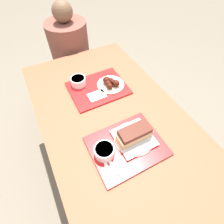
% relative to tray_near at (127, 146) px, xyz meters
% --- Properties ---
extents(ground_plane, '(12.00, 12.00, 0.00)m').
position_rel_tray_near_xyz_m(ground_plane, '(0.03, 0.23, -0.78)').
color(ground_plane, '#706656').
extents(picnic_table, '(0.84, 1.48, 0.77)m').
position_rel_tray_near_xyz_m(picnic_table, '(0.03, 0.23, -0.11)').
color(picnic_table, brown).
rests_on(picnic_table, ground_plane).
extents(picnic_bench_far, '(0.80, 0.28, 0.42)m').
position_rel_tray_near_xyz_m(picnic_bench_far, '(0.03, 1.19, -0.43)').
color(picnic_bench_far, brown).
rests_on(picnic_bench_far, ground_plane).
extents(tray_near, '(0.39, 0.31, 0.01)m').
position_rel_tray_near_xyz_m(tray_near, '(0.00, 0.00, 0.00)').
color(tray_near, red).
rests_on(tray_near, picnic_table).
extents(tray_far, '(0.39, 0.31, 0.01)m').
position_rel_tray_near_xyz_m(tray_far, '(0.05, 0.48, 0.00)').
color(tray_far, red).
rests_on(tray_far, picnic_table).
extents(bowl_coleslaw_near, '(0.10, 0.10, 0.06)m').
position_rel_tray_near_xyz_m(bowl_coleslaw_near, '(-0.13, 0.01, 0.04)').
color(bowl_coleslaw_near, silver).
rests_on(bowl_coleslaw_near, tray_near).
extents(brisket_sandwich_plate, '(0.22, 0.22, 0.09)m').
position_rel_tray_near_xyz_m(brisket_sandwich_plate, '(0.05, 0.02, 0.04)').
color(brisket_sandwich_plate, beige).
rests_on(brisket_sandwich_plate, tray_near).
extents(plastic_fork_near, '(0.04, 0.17, 0.00)m').
position_rel_tray_near_xyz_m(plastic_fork_near, '(-0.15, -0.03, 0.01)').
color(plastic_fork_near, white).
rests_on(plastic_fork_near, tray_near).
extents(plastic_knife_near, '(0.03, 0.17, 0.00)m').
position_rel_tray_near_xyz_m(plastic_knife_near, '(-0.12, -0.03, 0.01)').
color(plastic_knife_near, white).
rests_on(plastic_knife_near, tray_near).
extents(condiment_packet, '(0.04, 0.03, 0.01)m').
position_rel_tray_near_xyz_m(condiment_packet, '(0.02, 0.07, 0.01)').
color(condiment_packet, '#3F3F47').
rests_on(condiment_packet, tray_near).
extents(bowl_coleslaw_far, '(0.10, 0.10, 0.06)m').
position_rel_tray_near_xyz_m(bowl_coleslaw_far, '(-0.06, 0.57, 0.04)').
color(bowl_coleslaw_far, silver).
rests_on(bowl_coleslaw_far, tray_far).
extents(wings_plate_far, '(0.19, 0.19, 0.06)m').
position_rel_tray_near_xyz_m(wings_plate_far, '(0.14, 0.46, 0.03)').
color(wings_plate_far, beige).
rests_on(wings_plate_far, tray_far).
extents(napkin_far, '(0.12, 0.08, 0.01)m').
position_rel_tray_near_xyz_m(napkin_far, '(0.01, 0.41, 0.01)').
color(napkin_far, white).
rests_on(napkin_far, tray_far).
extents(person_seated_across, '(0.37, 0.37, 0.70)m').
position_rel_tray_near_xyz_m(person_seated_across, '(0.07, 1.19, -0.07)').
color(person_seated_across, brown).
rests_on(person_seated_across, picnic_bench_far).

